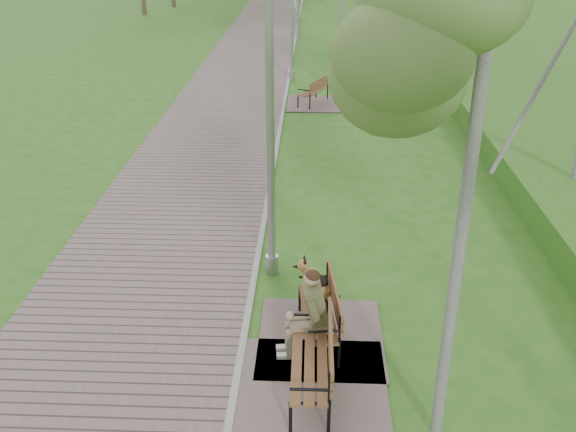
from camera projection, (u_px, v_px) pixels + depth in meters
The scene contains 8 objects.
walkway at pixel (243, 73), 23.85m from camera, with size 3.50×67.00×0.04m, color #74625E.
kerb at pixel (290, 73), 23.78m from camera, with size 0.10×67.00×0.05m, color #999993.
bench_main at pixel (315, 316), 8.85m from camera, with size 1.75×1.94×1.52m.
bench_second at pixel (310, 379), 7.98m from camera, with size 1.87×2.08×1.15m.
bench_third at pixel (313, 98), 19.95m from camera, with size 1.71×1.90×1.05m.
lamp_post_near at pixel (270, 125), 9.63m from camera, with size 0.21×0.21×5.51m.
lamp_post_second at pixel (292, 9), 21.91m from camera, with size 0.20×0.20×5.21m.
pedestrian_near at pixel (294, 2), 35.49m from camera, with size 0.65×0.43×1.78m, color white.
Camera 1 is at (0.94, -2.23, 5.49)m, focal length 40.00 mm.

